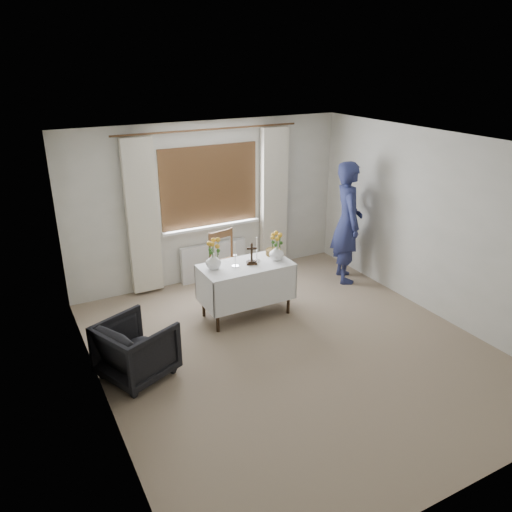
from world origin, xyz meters
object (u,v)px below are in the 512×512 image
Objects in this scene: altar_table at (246,290)px; flower_vase_right at (277,253)px; wooden_chair at (229,265)px; armchair at (136,349)px; flower_vase_left at (213,261)px; person at (347,222)px; wooden_cross at (252,254)px.

altar_table is 5.93× the size of flower_vase_right.
armchair is at bearing -153.19° from wooden_chair.
flower_vase_left is at bearing -82.93° from armchair.
altar_table is 1.25× the size of wooden_chair.
flower_vase_left is at bearing 171.97° from flower_vase_right.
wooden_chair is 0.52× the size of person.
flower_vase_left reaches higher than armchair.
altar_table is 5.73× the size of flower_vase_left.
flower_vase_left is 1.03× the size of flower_vase_right.
flower_vase_right is at bearing 126.69° from person.
person is (1.95, 0.34, 0.58)m from altar_table.
person is 6.36× the size of wooden_cross.
person is 1.91m from wooden_cross.
flower_vase_right is (0.37, -0.03, -0.05)m from wooden_cross.
armchair is 2.01m from wooden_cross.
flower_vase_left is (1.29, 0.77, 0.53)m from armchair.
wooden_cross reaches higher than flower_vase_left.
flower_vase_left is (-0.52, 0.10, -0.04)m from wooden_cross.
altar_table is 2.06m from person.
wooden_cross is at bearing -10.69° from flower_vase_left.
wooden_chair is 1.34× the size of armchair.
altar_table is 4.10× the size of wooden_cross.
wooden_chair is 4.59× the size of flower_vase_left.
flower_vase_left reaches higher than flower_vase_right.
wooden_chair is 4.75× the size of flower_vase_right.
flower_vase_right is at bearing -6.17° from altar_table.
flower_vase_right is (-1.50, -0.38, -0.09)m from person.
wooden_cross reaches higher than altar_table.
wooden_cross is at bearing 123.13° from person.
armchair is 2.33m from flower_vase_right.
wooden_chair is at bearing 119.92° from flower_vase_right.
person reaches higher than wooden_chair.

